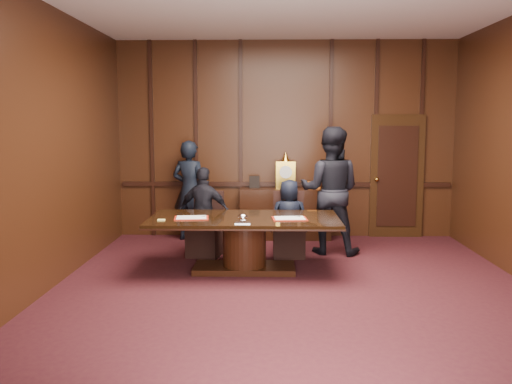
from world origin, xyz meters
TOP-DOWN VIEW (x-y plane):
  - room at (0.07, 0.14)m, footprint 7.00×7.04m
  - sideboard at (0.00, 3.26)m, footprint 1.60×0.45m
  - conference_table at (-0.63, 1.10)m, footprint 2.62×1.32m
  - folder_left at (-1.35, 0.99)m, footprint 0.50×0.38m
  - folder_right at (-0.01, 0.97)m, footprint 0.49×0.37m
  - inkstand at (-0.63, 0.65)m, footprint 0.20×0.14m
  - notepad at (-1.73, 0.82)m, footprint 0.11×0.08m
  - chair_left at (-1.28, 1.98)m, footprint 0.57×0.57m
  - chair_right at (0.02, 1.98)m, footprint 0.48×0.48m
  - signatory_left at (-1.28, 1.90)m, footprint 0.86×0.50m
  - signatory_right at (0.02, 1.90)m, footprint 0.60×0.40m
  - witness_left at (-1.68, 3.10)m, footprint 0.73×0.59m
  - witness_right at (0.67, 2.21)m, footprint 1.12×0.96m

SIDE VIEW (x-z plane):
  - chair_left at x=-1.28m, z-range -0.20..0.79m
  - chair_right at x=0.02m, z-range -0.20..0.79m
  - sideboard at x=0.00m, z-range -0.28..1.26m
  - conference_table at x=-0.63m, z-range 0.13..0.89m
  - signatory_right at x=0.02m, z-range 0.00..1.20m
  - signatory_left at x=-1.28m, z-range 0.00..1.39m
  - notepad at x=-1.73m, z-range 0.76..0.77m
  - folder_left at x=-1.35m, z-range 0.76..0.78m
  - folder_right at x=-0.01m, z-range 0.76..0.78m
  - inkstand at x=-0.63m, z-range 0.76..0.87m
  - witness_left at x=-1.68m, z-range 0.00..1.75m
  - witness_right at x=0.67m, z-range 0.00..1.99m
  - room at x=0.07m, z-range -0.03..3.47m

